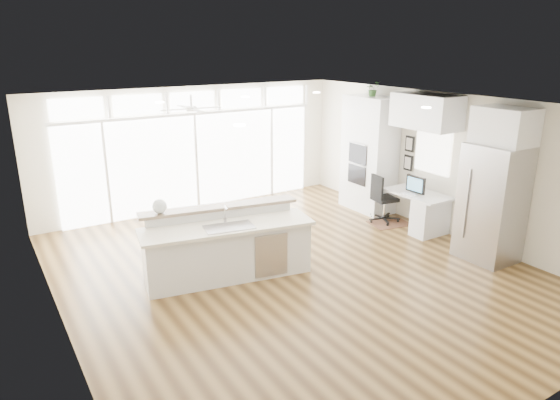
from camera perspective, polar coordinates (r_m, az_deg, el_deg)
floor at (r=8.29m, az=1.54°, el=-8.11°), size 7.00×8.00×0.02m
ceiling at (r=7.53m, az=1.71°, el=10.82°), size 7.00×8.00×0.02m
wall_back at (r=11.25m, az=-9.80°, el=5.85°), size 7.00×0.04×2.70m
wall_front at (r=5.21m, az=27.20°, el=-9.89°), size 7.00×0.04×2.70m
wall_left at (r=6.63m, az=-24.49°, el=-3.75°), size 0.04×8.00×2.70m
wall_right at (r=10.11m, az=18.41°, el=3.89°), size 0.04×8.00×2.70m
glass_wall at (r=11.26m, az=-9.60°, el=4.31°), size 5.80×0.06×2.08m
transom_row at (r=11.04m, az=-9.95°, el=11.04°), size 5.90×0.06×0.40m
desk_window at (r=10.23m, az=17.09°, el=5.32°), size 0.04×0.85×0.85m
ceiling_fan at (r=9.79m, az=-10.12°, el=10.83°), size 1.16×1.16×0.32m
recessed_lights at (r=7.70m, az=0.87°, el=10.83°), size 3.40×3.00×0.02m
oven_cabinet at (r=11.11m, az=10.16°, el=5.16°), size 0.64×1.20×2.50m
desk_nook at (r=10.28m, az=15.30°, el=-1.23°), size 0.72×1.30×0.76m
upper_cabinets at (r=9.88m, az=16.38°, el=9.69°), size 0.64×1.30×0.64m
refrigerator at (r=9.12m, az=23.07°, el=-0.34°), size 0.76×0.90×2.00m
fridge_cabinet at (r=8.89m, az=24.30°, el=7.73°), size 0.64×0.90×0.60m
framed_photos at (r=10.66m, az=14.53°, el=5.18°), size 0.06×0.22×0.80m
kitchen_island at (r=7.91m, az=-5.98°, el=-5.21°), size 2.83×1.48×1.07m
rug at (r=10.58m, az=12.40°, el=-2.62°), size 0.88×0.71×0.01m
office_chair at (r=10.55m, az=11.89°, el=0.18°), size 0.59×0.56×1.00m
fishbowl at (r=7.88m, az=-13.60°, el=-0.69°), size 0.28×0.28×0.23m
monitor at (r=10.07m, az=15.24°, el=1.74°), size 0.09×0.45×0.37m
keyboard at (r=9.99m, az=14.50°, el=0.63°), size 0.17×0.33×0.02m
potted_plant at (r=10.90m, az=10.55°, el=12.20°), size 0.29×0.32×0.24m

